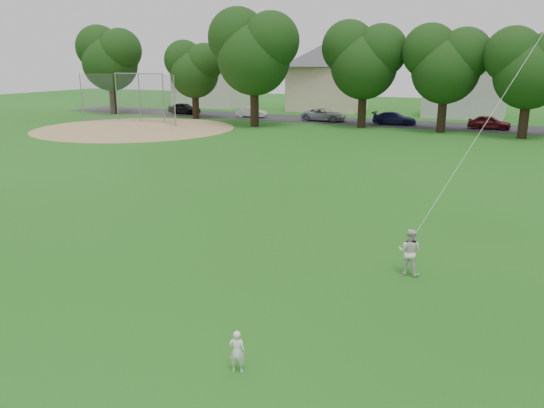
% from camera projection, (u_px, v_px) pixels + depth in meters
% --- Properties ---
extents(ground, '(160.00, 160.00, 0.00)m').
position_uv_depth(ground, '(240.00, 313.00, 13.13)').
color(ground, '#1D5713').
rests_on(ground, ground).
extents(street, '(90.00, 7.00, 0.01)m').
position_uv_depth(street, '(453.00, 126.00, 49.82)').
color(street, '#2D2D30').
rests_on(street, ground).
extents(dirt_infield, '(18.00, 18.00, 0.02)m').
position_uv_depth(dirt_infield, '(135.00, 128.00, 48.23)').
color(dirt_infield, '#9E7F51').
rests_on(dirt_infield, ground).
extents(toddler, '(0.38, 0.31, 0.91)m').
position_uv_depth(toddler, '(237.00, 351.00, 10.54)').
color(toddler, white).
rests_on(toddler, ground).
extents(older_boy, '(0.72, 0.59, 1.39)m').
position_uv_depth(older_boy, '(409.00, 252.00, 15.32)').
color(older_boy, silver).
rests_on(older_boy, ground).
extents(kite, '(2.08, 2.24, 8.14)m').
position_uv_depth(kite, '(487.00, 122.00, 15.17)').
color(kite, white).
rests_on(kite, ground).
extents(baseball_backstop, '(10.84, 2.34, 4.74)m').
position_uv_depth(baseball_backstop, '(136.00, 98.00, 52.42)').
color(baseball_backstop, gray).
rests_on(baseball_backstop, ground).
extents(tree_row, '(82.03, 10.03, 11.01)m').
position_uv_depth(tree_row, '(484.00, 53.00, 42.26)').
color(tree_row, black).
rests_on(tree_row, ground).
extents(parked_cars, '(62.07, 2.73, 1.28)m').
position_uv_depth(parked_cars, '(474.00, 122.00, 47.98)').
color(parked_cars, black).
rests_on(parked_cars, ground).
extents(house_row, '(76.58, 12.95, 9.65)m').
position_uv_depth(house_row, '(457.00, 73.00, 57.80)').
color(house_row, beige).
rests_on(house_row, ground).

